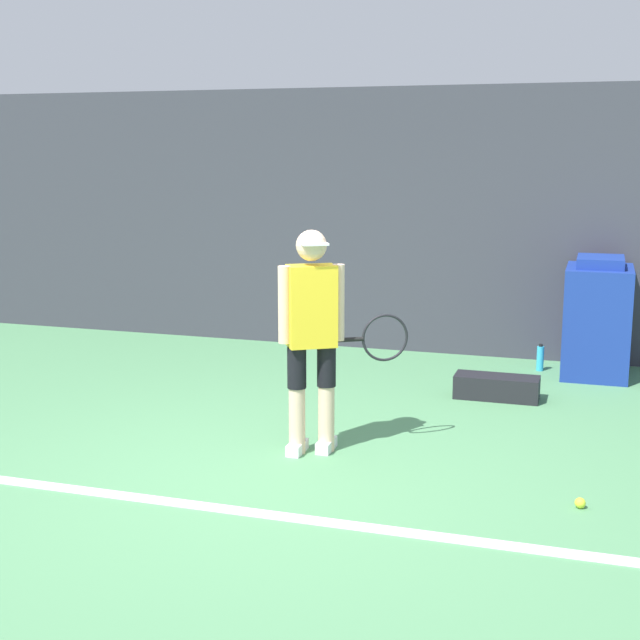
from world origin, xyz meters
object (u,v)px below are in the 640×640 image
(tennis_player, at_px, (314,331))
(tennis_ball, at_px, (580,503))
(covered_chair, at_px, (597,319))
(equipment_bag, at_px, (497,387))
(water_bottle, at_px, (540,358))

(tennis_player, distance_m, tennis_ball, 2.15)
(covered_chair, relative_size, equipment_bag, 1.58)
(tennis_player, bearing_deg, tennis_ball, -46.13)
(equipment_bag, relative_size, water_bottle, 2.72)
(tennis_ball, bearing_deg, water_bottle, 97.86)
(water_bottle, bearing_deg, equipment_bag, -104.43)
(tennis_player, relative_size, tennis_ball, 23.98)
(tennis_player, relative_size, equipment_bag, 2.21)
(covered_chair, xyz_separation_m, equipment_bag, (-0.82, -1.16, -0.46))
(equipment_bag, height_order, water_bottle, water_bottle)
(tennis_ball, xyz_separation_m, covered_chair, (0.04, 3.50, 0.53))
(tennis_ball, distance_m, water_bottle, 3.53)
(tennis_player, xyz_separation_m, tennis_ball, (1.90, -0.50, -0.87))
(tennis_player, bearing_deg, equipment_bag, 27.35)
(tennis_player, height_order, equipment_bag, tennis_player)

